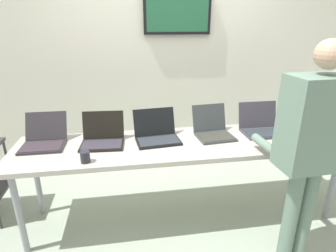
# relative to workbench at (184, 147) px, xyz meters

# --- Properties ---
(ground) EXTENTS (8.00, 8.00, 0.04)m
(ground) POSITION_rel_workbench_xyz_m (0.00, 0.00, -0.74)
(ground) COLOR #95A391
(back_wall) EXTENTS (8.00, 0.11, 2.77)m
(back_wall) POSITION_rel_workbench_xyz_m (0.00, 1.13, 0.67)
(back_wall) COLOR silver
(back_wall) RESTS_ON ground
(workbench) EXTENTS (2.89, 0.70, 0.77)m
(workbench) POSITION_rel_workbench_xyz_m (0.00, 0.00, 0.00)
(workbench) COLOR #AEA79D
(workbench) RESTS_ON ground
(equipment_box) EXTENTS (0.36, 0.35, 0.36)m
(equipment_box) POSITION_rel_workbench_xyz_m (1.22, 0.07, 0.23)
(equipment_box) COLOR #585E63
(equipment_box) RESTS_ON workbench
(laptop_station_0) EXTENTS (0.35, 0.38, 0.24)m
(laptop_station_0) POSITION_rel_workbench_xyz_m (-1.19, 0.13, 0.11)
(laptop_station_0) COLOR #28262A
(laptop_station_0) RESTS_ON workbench
(laptop_station_1) EXTENTS (0.37, 0.34, 0.25)m
(laptop_station_1) POSITION_rel_workbench_xyz_m (-0.70, 0.08, 0.11)
(laptop_station_1) COLOR black
(laptop_station_1) RESTS_ON workbench
(laptop_station_2) EXTENTS (0.41, 0.37, 0.25)m
(laptop_station_2) POSITION_rel_workbench_xyz_m (-0.23, 0.09, 0.11)
(laptop_station_2) COLOR black
(laptop_station_2) RESTS_ON workbench
(laptop_station_3) EXTENTS (0.35, 0.37, 0.26)m
(laptop_station_3) POSITION_rel_workbench_xyz_m (0.29, 0.10, 0.11)
(laptop_station_3) COLOR #353B3B
(laptop_station_3) RESTS_ON workbench
(laptop_station_4) EXTENTS (0.38, 0.32, 0.27)m
(laptop_station_4) POSITION_rel_workbench_xyz_m (0.77, 0.12, 0.11)
(laptop_station_4) COLOR #3B3842
(laptop_station_4) RESTS_ON workbench
(person) EXTENTS (0.45, 0.60, 1.67)m
(person) POSITION_rel_workbench_xyz_m (0.75, -0.62, 0.29)
(person) COLOR slate
(person) RESTS_ON ground
(coffee_mug) EXTENTS (0.07, 0.07, 0.09)m
(coffee_mug) POSITION_rel_workbench_xyz_m (-0.80, -0.25, 0.10)
(coffee_mug) COLOR #23252F
(coffee_mug) RESTS_ON workbench
(paper_sheet) EXTENTS (0.25, 0.32, 0.00)m
(paper_sheet) POSITION_rel_workbench_xyz_m (1.14, -0.17, 0.05)
(paper_sheet) COLOR white
(paper_sheet) RESTS_ON workbench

